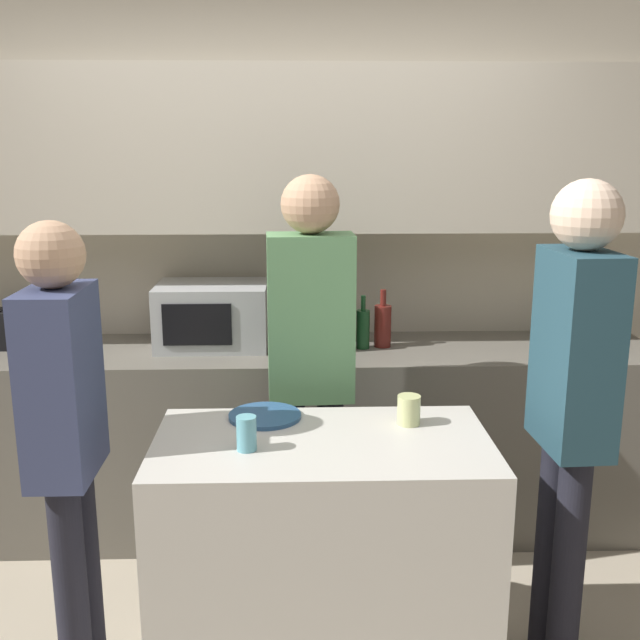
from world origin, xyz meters
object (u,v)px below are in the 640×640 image
Objects in this scene: person_left at (311,350)px; person_center at (573,389)px; cup_1 at (409,410)px; person_right at (65,423)px; potted_plant at (593,303)px; bottle_2 at (383,325)px; plate_on_island at (265,416)px; cup_0 at (247,433)px; microwave at (213,315)px; bottle_1 at (363,328)px; bottle_0 at (345,324)px.

person_center is at bearing 145.83° from person_left.
cup_1 is 1.16m from person_right.
potted_plant is 1.03m from bottle_2.
bottle_2 is at bearing 60.01° from plate_on_island.
potted_plant is 3.49× the size of cup_0.
bottle_2 is 0.17× the size of person_right.
person_center is at bearing -10.06° from cup_1.
microwave is 1.22m from person_right.
potted_plant is 1.43× the size of bottle_2.
bottle_1 reaches higher than cup_1.
potted_plant is at bearing 3.65° from bottle_1.
person_right is (-1.17, -1.12, -0.05)m from bottle_2.
potted_plant reaches higher than bottle_1.
potted_plant is 1.52× the size of plate_on_island.
bottle_0 is at bearing -9.49° from microwave.
cup_1 is 0.55m from person_center.
bottle_2 is 1.20m from person_center.
bottle_0 is 0.52m from person_left.
bottle_0 reaches higher than microwave.
microwave is 0.72m from bottle_1.
bottle_0 is 0.94m from cup_1.
plate_on_island is 0.15× the size of person_left.
plate_on_island is (-1.55, -0.96, -0.20)m from potted_plant.
cup_1 is at bearing -79.91° from bottle_0.
person_left is (-1.38, -0.59, -0.06)m from potted_plant.
plate_on_island is at bearing -119.99° from bottle_2.
potted_plant is 1.83m from plate_on_island.
person_left is at bearing -52.41° from microwave.
potted_plant is 1.13m from bottle_1.
bottle_0 is 1.45m from person_right.
person_right reaches higher than potted_plant.
person_left reaches higher than bottle_1.
person_left is (0.22, 0.65, 0.09)m from cup_0.
bottle_0 reaches higher than plate_on_island.
cup_1 is (0.55, 0.21, -0.00)m from cup_0.
person_center is at bearing 5.95° from cup_0.
bottle_0 is 0.19× the size of person_left.
potted_plant is 1.24m from person_center.
cup_0 is at bearing -79.14° from microwave.
potted_plant reaches higher than microwave.
person_right is (-0.99, -1.06, -0.07)m from bottle_0.
person_right is at bearing 32.20° from person_left.
person_center reaches higher than plate_on_island.
bottle_1 is at bearing 94.58° from cup_1.
plate_on_island is at bearing -115.89° from bottle_1.
microwave reaches higher than cup_1.
microwave is 1.30m from cup_1.
person_right reaches higher than bottle_0.
person_left reaches higher than microwave.
person_right reaches higher than cup_0.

